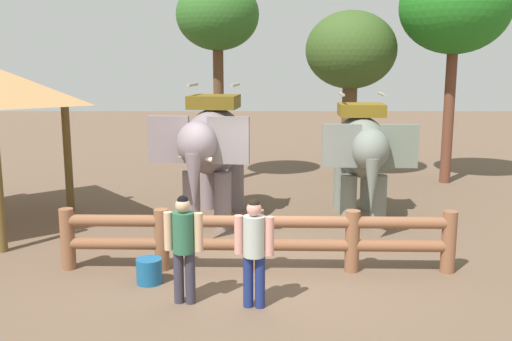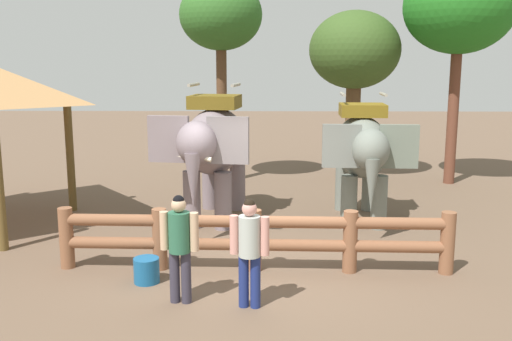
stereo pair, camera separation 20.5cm
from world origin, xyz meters
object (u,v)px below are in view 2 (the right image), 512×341
at_px(tree_far_left, 355,53).
at_px(tourist_man_in_blue, 249,245).
at_px(tree_far_right, 460,8).
at_px(elephant_center, 362,150).
at_px(tree_back_center, 221,18).
at_px(log_fence, 254,236).
at_px(elephant_near_left, 213,145).
at_px(feed_bucket, 147,270).
at_px(tourist_woman_in_black, 179,241).

bearing_deg(tree_far_left, tourist_man_in_blue, -106.52).
distance_m(tree_far_left, tree_far_right, 3.04).
distance_m(elephant_center, tree_far_left, 5.27).
distance_m(elephant_center, tree_back_center, 6.04).
relative_size(elephant_center, tree_back_center, 0.57).
relative_size(log_fence, elephant_near_left, 1.87).
bearing_deg(elephant_near_left, log_fence, -72.78).
bearing_deg(elephant_center, log_fence, -126.29).
relative_size(tourist_man_in_blue, feed_bucket, 3.91).
height_order(log_fence, tourist_woman_in_black, tourist_woman_in_black).
distance_m(tree_far_left, feed_bucket, 10.18).
height_order(log_fence, tourist_man_in_blue, tourist_man_in_blue).
bearing_deg(feed_bucket, elephant_center, 42.64).
distance_m(tree_far_right, feed_bucket, 11.49).
bearing_deg(feed_bucket, tourist_woman_in_black, -49.23).
xyz_separation_m(tourist_woman_in_black, tourist_man_in_blue, (1.01, -0.15, -0.01)).
bearing_deg(tree_far_left, log_fence, -109.16).
bearing_deg(tree_back_center, elephant_center, -50.46).
height_order(elephant_center, tourist_woman_in_black, elephant_center).
bearing_deg(tree_far_left, tourist_woman_in_black, -112.34).
bearing_deg(feed_bucket, tree_far_left, 62.28).
distance_m(log_fence, elephant_center, 3.95).
bearing_deg(feed_bucket, log_fence, 18.54).
distance_m(log_fence, tree_back_center, 8.23).
relative_size(tourist_woman_in_black, tree_far_left, 0.33).
xyz_separation_m(log_fence, tourist_woman_in_black, (-1.05, -1.33, 0.33)).
height_order(log_fence, elephant_center, elephant_center).
xyz_separation_m(tree_far_left, tree_far_right, (2.69, -0.77, 1.19)).
bearing_deg(tree_back_center, feed_bucket, -94.81).
relative_size(elephant_near_left, tree_far_left, 0.73).
bearing_deg(tourist_woman_in_black, tree_back_center, 90.07).
height_order(tree_far_left, tree_far_right, tree_far_right).
relative_size(tree_far_left, tree_far_right, 0.79).
xyz_separation_m(tree_back_center, tree_far_right, (6.49, 0.01, 0.26)).
xyz_separation_m(elephant_near_left, tourist_man_in_blue, (0.91, -4.55, -0.76)).
height_order(tourist_man_in_blue, tree_far_left, tree_far_left).
bearing_deg(log_fence, tree_far_left, 70.84).
relative_size(log_fence, feed_bucket, 16.21).
xyz_separation_m(log_fence, elephant_near_left, (-0.95, 3.07, 1.08)).
bearing_deg(log_fence, elephant_near_left, 107.22).
relative_size(tourist_man_in_blue, tree_far_left, 0.33).
relative_size(tree_back_center, feed_bucket, 13.85).
xyz_separation_m(log_fence, tree_far_left, (2.74, 7.89, 3.08)).
bearing_deg(tree_far_right, tourist_woman_in_black, -127.47).
bearing_deg(tree_far_left, elephant_near_left, -127.43).
xyz_separation_m(elephant_center, tourist_man_in_blue, (-2.30, -4.56, -0.65)).
bearing_deg(log_fence, tree_far_right, 52.67).
relative_size(elephant_near_left, elephant_center, 1.09).
bearing_deg(elephant_center, tourist_man_in_blue, -116.76).
bearing_deg(tree_back_center, tourist_man_in_blue, -83.21).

